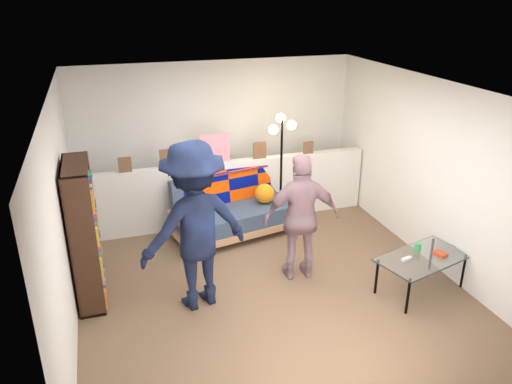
{
  "coord_description": "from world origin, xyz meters",
  "views": [
    {
      "loc": [
        -1.75,
        -5.1,
        3.43
      ],
      "look_at": [
        0.0,
        0.4,
        1.05
      ],
      "focal_mm": 35.0,
      "sensor_mm": 36.0,
      "label": 1
    }
  ],
  "objects_px": {
    "person_right": "(302,218)",
    "coffee_table": "(423,259)",
    "floor_lamp": "(281,148)",
    "futon_sofa": "(236,209)",
    "bookshelf": "(85,239)",
    "person_left": "(195,226)"
  },
  "relations": [
    {
      "from": "bookshelf",
      "to": "person_right",
      "type": "height_order",
      "value": "bookshelf"
    },
    {
      "from": "futon_sofa",
      "to": "person_left",
      "type": "xyz_separation_m",
      "value": [
        -0.91,
        -1.6,
        0.61
      ]
    },
    {
      "from": "person_right",
      "to": "futon_sofa",
      "type": "bearing_deg",
      "value": -64.83
    },
    {
      "from": "futon_sofa",
      "to": "floor_lamp",
      "type": "bearing_deg",
      "value": 9.47
    },
    {
      "from": "coffee_table",
      "to": "floor_lamp",
      "type": "xyz_separation_m",
      "value": [
        -0.96,
        2.3,
        0.79
      ]
    },
    {
      "from": "bookshelf",
      "to": "person_left",
      "type": "xyz_separation_m",
      "value": [
        1.18,
        -0.46,
        0.19
      ]
    },
    {
      "from": "bookshelf",
      "to": "coffee_table",
      "type": "relative_size",
      "value": 1.39
    },
    {
      "from": "person_right",
      "to": "coffee_table",
      "type": "bearing_deg",
      "value": 156.79
    },
    {
      "from": "coffee_table",
      "to": "person_right",
      "type": "height_order",
      "value": "person_right"
    },
    {
      "from": "futon_sofa",
      "to": "bookshelf",
      "type": "xyz_separation_m",
      "value": [
        -2.09,
        -1.14,
        0.41
      ]
    },
    {
      "from": "bookshelf",
      "to": "person_right",
      "type": "bearing_deg",
      "value": -6.44
    },
    {
      "from": "bookshelf",
      "to": "coffee_table",
      "type": "height_order",
      "value": "bookshelf"
    },
    {
      "from": "futon_sofa",
      "to": "coffee_table",
      "type": "height_order",
      "value": "futon_sofa"
    },
    {
      "from": "floor_lamp",
      "to": "person_left",
      "type": "xyz_separation_m",
      "value": [
        -1.66,
        -1.72,
        -0.24
      ]
    },
    {
      "from": "futon_sofa",
      "to": "person_right",
      "type": "height_order",
      "value": "person_right"
    },
    {
      "from": "futon_sofa",
      "to": "floor_lamp",
      "type": "height_order",
      "value": "floor_lamp"
    },
    {
      "from": "person_left",
      "to": "floor_lamp",
      "type": "bearing_deg",
      "value": -147.52
    },
    {
      "from": "futon_sofa",
      "to": "person_right",
      "type": "xyz_separation_m",
      "value": [
        0.45,
        -1.42,
        0.44
      ]
    },
    {
      "from": "futon_sofa",
      "to": "floor_lamp",
      "type": "relative_size",
      "value": 1.17
    },
    {
      "from": "person_left",
      "to": "person_right",
      "type": "height_order",
      "value": "person_left"
    },
    {
      "from": "floor_lamp",
      "to": "person_right",
      "type": "height_order",
      "value": "floor_lamp"
    },
    {
      "from": "bookshelf",
      "to": "person_right",
      "type": "distance_m",
      "value": 2.55
    }
  ]
}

